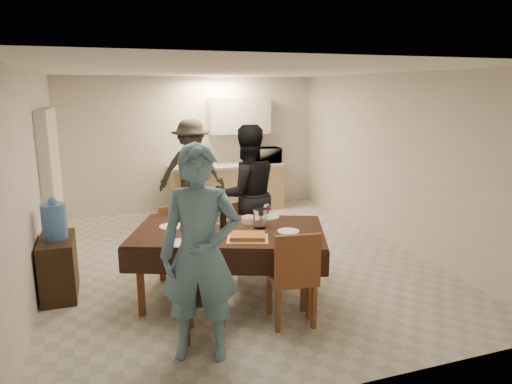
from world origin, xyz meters
The scene contains 33 objects.
floor centered at (0.00, 0.00, 0.00)m, with size 5.00×6.00×0.02m, color #B1B1AC.
ceiling centered at (0.00, 0.00, 2.60)m, with size 5.00×6.00×0.02m, color white.
wall_back centered at (0.00, 3.00, 1.30)m, with size 5.00×0.02×2.60m, color beige.
wall_front centered at (0.00, -3.00, 1.30)m, with size 5.00×0.02×2.60m, color beige.
wall_left centered at (-2.50, 0.00, 1.30)m, with size 0.02×6.00×2.60m, color beige.
wall_right centered at (2.50, 0.00, 1.30)m, with size 0.02×6.00×2.60m, color beige.
stub_partition centered at (-2.42, 1.20, 1.05)m, with size 0.15×1.40×2.10m, color silver.
kitchen_base_cabinet centered at (0.60, 2.68, 0.43)m, with size 2.20×0.60×0.86m, color tan.
kitchen_worktop centered at (0.60, 2.68, 0.89)m, with size 2.24×0.64×0.05m, color #AFAEA9.
upper_cabinet centered at (0.90, 2.82, 1.85)m, with size 1.20×0.34×0.70m, color silver.
dining_table centered at (-0.42, -1.11, 0.78)m, with size 2.41×1.91×0.82m.
chair_near_left centered at (-0.87, -1.94, 0.53)m, with size 0.49×0.50×0.47m.
chair_near_right centered at (0.03, -1.95, 0.62)m, with size 0.52×0.52×0.55m.
chair_far_left centered at (-0.87, -0.44, 0.55)m, with size 0.42×0.42×0.49m.
chair_far_right centered at (0.03, -0.44, 0.54)m, with size 0.40×0.40×0.48m.
console centered at (-2.28, -0.40, 0.35)m, with size 0.38×0.75×0.70m, color black.
water_jug centered at (-2.28, -0.40, 0.90)m, with size 0.27×0.27×0.41m, color #4D7DCF.
wine_bottle centered at (-0.47, -1.06, 0.98)m, with size 0.08×0.08×0.31m, color black, non-canonical shape.
water_pitcher centered at (-0.07, -1.16, 0.93)m, with size 0.14×0.14×0.22m, color white.
savoury_tart centered at (-0.32, -1.49, 0.85)m, with size 0.43×0.32×0.05m, color #B67035.
salad_bowl centered at (-0.12, -0.93, 0.86)m, with size 0.18×0.18×0.07m, color white.
mushroom_dish centered at (-0.47, -0.83, 0.84)m, with size 0.19×0.19×0.03m, color white.
wine_glass_a centered at (-0.97, -1.36, 0.92)m, with size 0.09×0.09×0.21m, color white, non-canonical shape.
wine_glass_b centered at (0.13, -0.86, 0.92)m, with size 0.09×0.09×0.20m, color white, non-canonical shape.
wine_glass_c centered at (-0.62, -0.81, 0.92)m, with size 0.09×0.09×0.20m, color white, non-canonical shape.
plate_near_left centered at (-1.02, -1.41, 0.83)m, with size 0.26×0.26×0.01m, color white.
plate_near_right centered at (0.18, -1.41, 0.83)m, with size 0.24×0.24×0.01m, color white.
plate_far_left centered at (-1.02, -0.81, 0.83)m, with size 0.27×0.27×0.02m, color white.
plate_far_right centered at (0.18, -0.81, 0.83)m, with size 0.24×0.24×0.01m, color white.
microwave centered at (1.42, 2.68, 1.06)m, with size 0.54×0.37×0.30m, color silver.
person_near centered at (-0.97, -2.16, 0.97)m, with size 0.71×0.46×1.93m, color #59849F.
person_far centered at (0.13, -0.06, 0.95)m, with size 0.93×0.72×1.91m, color black.
person_kitchen centered at (-0.18, 2.23, 0.92)m, with size 1.19×0.68×1.84m, color black.
Camera 1 is at (-1.72, -5.85, 2.38)m, focal length 32.00 mm.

